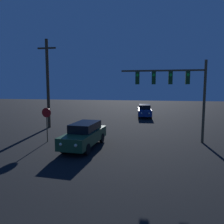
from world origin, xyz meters
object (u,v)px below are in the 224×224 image
object	(u,v)px
car_near	(84,135)
stop_sign	(47,118)
car_far	(145,111)
traffic_signal_mast	(176,85)
utility_pole	(48,82)

from	to	relation	value
car_near	stop_sign	xyz separation A→B (m)	(-3.05, 0.87, 0.86)
stop_sign	car_far	bearing A→B (deg)	65.62
car_far	traffic_signal_mast	xyz separation A→B (m)	(2.55, -12.39, 3.22)
car_near	car_far	world-z (taller)	same
car_near	stop_sign	distance (m)	3.28
car_near	utility_pole	bearing A→B (deg)	-43.66
car_near	traffic_signal_mast	world-z (taller)	traffic_signal_mast
traffic_signal_mast	utility_pole	size ratio (longest dim) A/B	0.71
utility_pole	car_near	bearing A→B (deg)	-47.79
stop_sign	utility_pole	distance (m)	6.27
traffic_signal_mast	utility_pole	distance (m)	11.87
stop_sign	utility_pole	bearing A→B (deg)	115.09
car_far	utility_pole	xyz separation A→B (m)	(-8.82, -8.98, 3.48)
car_far	stop_sign	world-z (taller)	stop_sign
car_far	traffic_signal_mast	size ratio (longest dim) A/B	0.82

